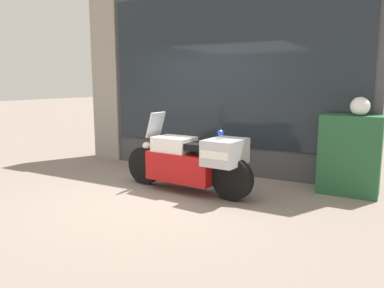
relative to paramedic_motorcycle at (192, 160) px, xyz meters
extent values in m
plane|color=gray|center=(-0.40, -0.37, -0.53)|extent=(60.00, 60.00, 0.00)
cube|color=#424247|center=(-0.40, 1.63, 1.40)|extent=(5.95, 0.40, 3.85)
cube|color=gray|center=(-3.03, 1.65, 1.40)|extent=(0.70, 0.55, 3.85)
cube|color=#1E262D|center=(-0.08, 1.41, 1.45)|extent=(5.02, 0.02, 2.85)
cube|color=slate|center=(-0.12, 1.64, -0.25)|extent=(4.80, 0.30, 0.55)
cube|color=silver|center=(-0.12, 1.78, 0.68)|extent=(4.80, 0.02, 1.35)
cube|color=beige|center=(-0.12, 1.64, 1.35)|extent=(4.80, 0.30, 0.02)
cube|color=navy|center=(-1.82, 1.64, 1.39)|extent=(0.18, 0.04, 0.06)
cube|color=black|center=(-0.69, 1.64, 1.39)|extent=(0.18, 0.04, 0.06)
cube|color=maroon|center=(0.44, 1.64, 1.39)|extent=(0.18, 0.04, 0.06)
cube|color=#B7B2A8|center=(1.57, 1.64, 1.39)|extent=(0.18, 0.04, 0.06)
cube|color=#2D8E42|center=(-1.81, 1.57, 0.16)|extent=(0.19, 0.03, 0.27)
cube|color=white|center=(-0.69, 1.57, 0.16)|extent=(0.19, 0.02, 0.27)
cube|color=orange|center=(0.44, 1.57, 0.16)|extent=(0.19, 0.02, 0.27)
cube|color=yellow|center=(1.56, 1.57, 0.16)|extent=(0.19, 0.01, 0.27)
cylinder|color=black|center=(-0.98, 0.07, -0.20)|extent=(0.65, 0.19, 0.64)
cylinder|color=black|center=(0.71, -0.05, -0.20)|extent=(0.65, 0.19, 0.64)
cube|color=#B71414|center=(-0.18, 0.01, -0.12)|extent=(1.18, 0.59, 0.46)
cube|color=white|center=(-0.35, 0.03, 0.21)|extent=(0.66, 0.51, 0.27)
cube|color=black|center=(0.08, -0.01, 0.23)|extent=(0.69, 0.43, 0.10)
cube|color=#B7B7BC|center=(0.58, -0.04, 0.19)|extent=(0.55, 0.70, 0.38)
cube|color=white|center=(0.58, -0.04, 0.19)|extent=(0.50, 0.70, 0.11)
cube|color=#B2BCC6|center=(-0.73, 0.05, 0.52)|extent=(0.18, 0.37, 0.42)
sphere|color=white|center=(-0.94, 0.07, 0.14)|extent=(0.14, 0.14, 0.14)
sphere|color=blue|center=(0.50, -0.04, 0.47)|extent=(0.09, 0.09, 0.09)
cube|color=#235633|center=(2.17, 1.15, 0.10)|extent=(0.89, 0.51, 1.25)
sphere|color=white|center=(2.28, 1.08, 0.86)|extent=(0.28, 0.28, 0.28)
camera|label=1|loc=(2.81, -5.05, 1.21)|focal=35.00mm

